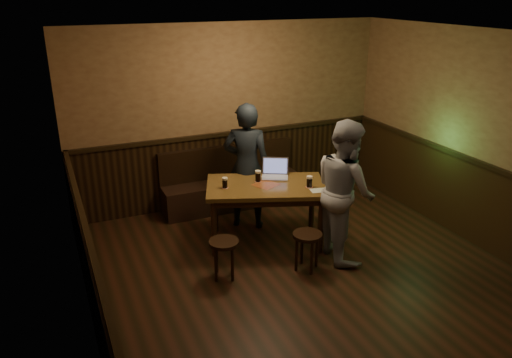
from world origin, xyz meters
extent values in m
cube|color=black|center=(0.00, 0.00, -0.01)|extent=(5.00, 6.00, 0.02)
cube|color=beige|center=(0.00, 0.00, 2.81)|extent=(5.00, 6.00, 0.02)
cube|color=#98744D|center=(0.00, 3.01, 1.40)|extent=(5.00, 0.02, 2.80)
cube|color=#98744D|center=(-2.51, 0.00, 1.40)|extent=(0.02, 6.00, 2.80)
cube|color=#98744D|center=(2.51, 0.00, 1.40)|extent=(0.02, 6.00, 2.80)
cube|color=black|center=(0.00, 2.98, 0.55)|extent=(4.98, 0.04, 1.10)
cube|color=black|center=(-2.48, 0.00, 0.55)|extent=(0.04, 5.98, 1.10)
cube|color=black|center=(2.48, 0.00, 0.55)|extent=(0.04, 5.98, 1.10)
cube|color=black|center=(0.00, 2.95, 1.13)|extent=(4.98, 0.06, 0.06)
cube|color=black|center=(-2.45, 0.00, 1.13)|extent=(0.06, 5.98, 0.06)
cube|color=black|center=(2.45, 0.00, 1.13)|extent=(0.06, 5.98, 0.06)
cube|color=black|center=(-0.10, 2.71, 0.23)|extent=(2.20, 0.50, 0.45)
cube|color=black|center=(-0.10, 2.91, 0.70)|extent=(2.20, 0.10, 0.50)
cube|color=#4F3516|center=(-0.10, 1.44, 0.80)|extent=(1.76, 1.37, 0.06)
cube|color=#311D0D|center=(-0.10, 1.44, 0.72)|extent=(1.59, 1.20, 0.09)
cube|color=maroon|center=(-0.10, 1.44, 0.83)|extent=(0.38, 0.38, 0.00)
cylinder|color=#311D0D|center=(-0.87, 1.35, 0.39)|extent=(0.08, 0.08, 0.78)
cylinder|color=#311D0D|center=(-0.62, 2.01, 0.39)|extent=(0.08, 0.08, 0.78)
cylinder|color=#311D0D|center=(0.42, 0.87, 0.39)|extent=(0.08, 0.08, 0.78)
cylinder|color=#311D0D|center=(0.67, 1.53, 0.39)|extent=(0.08, 0.08, 0.78)
cylinder|color=black|center=(-0.93, 0.81, 0.46)|extent=(0.47, 0.47, 0.04)
cylinder|color=black|center=(-0.81, 0.87, 0.23)|extent=(0.04, 0.04, 0.46)
cylinder|color=black|center=(-0.99, 0.94, 0.23)|extent=(0.04, 0.04, 0.46)
cylinder|color=black|center=(-1.06, 0.76, 0.23)|extent=(0.04, 0.04, 0.46)
cylinder|color=black|center=(-0.88, 0.69, 0.23)|extent=(0.04, 0.04, 0.46)
cylinder|color=black|center=(0.06, 0.58, 0.47)|extent=(0.38, 0.38, 0.04)
cylinder|color=black|center=(0.19, 0.57, 0.23)|extent=(0.04, 0.04, 0.47)
cylinder|color=black|center=(0.07, 0.72, 0.23)|extent=(0.04, 0.04, 0.47)
cylinder|color=black|center=(-0.08, 0.59, 0.23)|extent=(0.04, 0.04, 0.47)
cylinder|color=black|center=(0.05, 0.44, 0.23)|extent=(0.04, 0.04, 0.47)
cylinder|color=#A43014|center=(-0.63, 1.55, 0.83)|extent=(0.09, 0.09, 0.00)
cylinder|color=silver|center=(-0.63, 1.55, 0.84)|extent=(0.08, 0.08, 0.00)
cylinder|color=black|center=(-0.63, 1.55, 0.89)|extent=(0.07, 0.07, 0.11)
cylinder|color=beige|center=(-0.63, 1.55, 0.96)|extent=(0.07, 0.07, 0.03)
cylinder|color=#A43014|center=(-0.15, 1.59, 0.83)|extent=(0.10, 0.10, 0.00)
cylinder|color=silver|center=(-0.15, 1.59, 0.84)|extent=(0.09, 0.09, 0.00)
cylinder|color=black|center=(-0.15, 1.59, 0.90)|extent=(0.07, 0.07, 0.12)
cylinder|color=beige|center=(-0.15, 1.59, 0.97)|extent=(0.08, 0.08, 0.03)
cylinder|color=#A43014|center=(0.38, 1.14, 0.83)|extent=(0.10, 0.10, 0.00)
cylinder|color=silver|center=(0.38, 1.14, 0.84)|extent=(0.08, 0.08, 0.00)
cylinder|color=black|center=(0.38, 1.14, 0.90)|extent=(0.07, 0.07, 0.12)
cylinder|color=beige|center=(0.38, 1.14, 0.97)|extent=(0.08, 0.08, 0.03)
cube|color=silver|center=(0.11, 1.62, 0.84)|extent=(0.43, 0.38, 0.02)
cube|color=#B2B2B7|center=(0.11, 1.62, 0.85)|extent=(0.37, 0.32, 0.00)
cube|color=silver|center=(0.17, 1.73, 0.97)|extent=(0.35, 0.23, 0.23)
cube|color=#5E69AF|center=(0.17, 1.72, 0.97)|extent=(0.31, 0.20, 0.20)
cube|color=silver|center=(0.44, 0.99, 0.83)|extent=(0.25, 0.19, 0.00)
imported|color=black|center=(-0.14, 2.01, 0.91)|extent=(0.79, 0.72, 1.82)
imported|color=#98989E|center=(0.65, 0.72, 0.90)|extent=(0.80, 0.96, 1.80)
camera|label=1|loc=(-2.67, -4.09, 3.27)|focal=35.00mm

